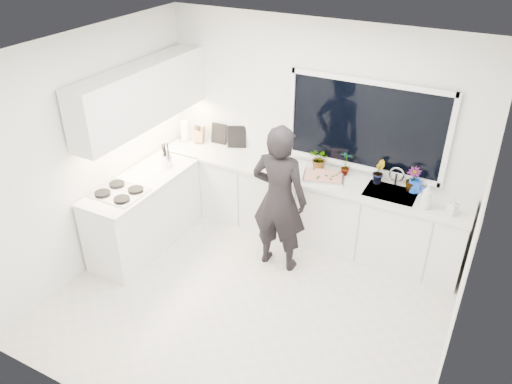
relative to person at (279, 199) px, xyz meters
The scene contains 25 objects.
floor 1.18m from the person, 87.76° to the right, with size 4.00×3.50×0.02m, color beige.
wall_back 1.10m from the person, 88.32° to the left, with size 4.00×0.02×2.70m, color white.
wall_left 2.17m from the person, 159.15° to the right, with size 0.02×3.50×2.70m, color white.
wall_right 2.22m from the person, 20.30° to the right, with size 0.02×3.50×2.70m, color white.
ceiling 1.96m from the person, 87.76° to the right, with size 4.00×3.50×0.02m, color white.
window 1.33m from the person, 57.03° to the left, with size 1.80×0.02×1.00m, color black.
base_cabinets_back 0.83m from the person, 87.57° to the left, with size 3.92×0.58×0.88m, color white.
base_cabinets_left 1.75m from the person, 166.15° to the right, with size 0.58×1.60×0.88m, color white.
countertop_back 0.69m from the person, 87.54° to the left, with size 3.94×0.62×0.04m, color silver.
countertop_left 1.69m from the person, 166.15° to the right, with size 0.62×1.60×0.04m, color silver.
upper_cabinets 2.00m from the person, behind, with size 0.34×2.10×0.70m, color white.
sink 1.28m from the person, 32.80° to the left, with size 0.58×0.42×0.14m, color silver.
faucet 1.41m from the person, 39.68° to the left, with size 0.03×0.03×0.22m, color silver.
stovetop 1.82m from the person, 155.57° to the right, with size 0.56×0.48×0.03m, color black.
person is the anchor object (origin of this frame).
pizza_tray 0.72m from the person, 67.78° to the left, with size 0.48×0.36×0.03m, color #AFAFB3.
pizza 0.72m from the person, 67.78° to the left, with size 0.44×0.32×0.01m, color red.
watering_can 1.56m from the person, 33.26° to the left, with size 0.14×0.14×0.13m, color blue.
paper_towel_roll 1.99m from the person, 156.40° to the left, with size 0.11×0.11×0.26m, color white.
knife_block 1.82m from the person, 152.59° to the left, with size 0.13×0.10×0.22m, color olive.
utensil_crock 1.58m from the person, behind, with size 0.13×0.13×0.16m, color silver.
picture_frame_large 1.66m from the person, 145.43° to the left, with size 0.22×0.02×0.28m, color black.
picture_frame_small 1.44m from the person, 138.99° to the left, with size 0.25×0.02×0.30m, color black.
herb_plants 1.04m from the person, 56.52° to the left, with size 1.38×0.29×0.32m.
soap_bottles 1.67m from the person, 19.14° to the left, with size 0.42×0.16×0.30m.
Camera 1 is at (1.97, -3.61, 3.82)m, focal length 35.00 mm.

